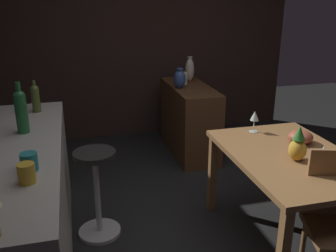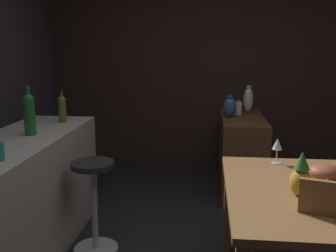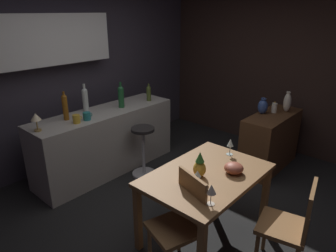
# 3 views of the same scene
# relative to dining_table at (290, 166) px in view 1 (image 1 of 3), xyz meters

# --- Properties ---
(ground_plane) EXTENTS (9.00, 9.00, 0.00)m
(ground_plane) POSITION_rel_dining_table_xyz_m (0.14, 0.48, -0.65)
(ground_plane) COLOR black
(wall_side_right) EXTENTS (0.10, 4.40, 2.60)m
(wall_side_right) POSITION_rel_dining_table_xyz_m (2.69, 0.78, 0.65)
(wall_side_right) COLOR #33231E
(wall_side_right) RESTS_ON ground_plane
(dining_table) EXTENTS (1.25, 0.84, 0.74)m
(dining_table) POSITION_rel_dining_table_xyz_m (0.00, 0.00, 0.00)
(dining_table) COLOR olive
(dining_table) RESTS_ON ground_plane
(kitchen_counter) EXTENTS (2.10, 0.60, 0.90)m
(kitchen_counter) POSITION_rel_dining_table_xyz_m (0.22, 1.89, -0.20)
(kitchen_counter) COLOR #B2ADA3
(kitchen_counter) RESTS_ON ground_plane
(sideboard_cabinet) EXTENTS (1.10, 0.44, 0.82)m
(sideboard_cabinet) POSITION_rel_dining_table_xyz_m (1.87, 0.17, -0.24)
(sideboard_cabinet) COLOR #56351E
(sideboard_cabinet) RESTS_ON ground_plane
(bar_stool) EXTENTS (0.34, 0.34, 0.72)m
(bar_stool) POSITION_rel_dining_table_xyz_m (0.46, 1.37, -0.27)
(bar_stool) COLOR #262323
(bar_stool) RESTS_ON ground_plane
(wine_glass_left) EXTENTS (0.07, 0.07, 0.18)m
(wine_glass_left) POSITION_rel_dining_table_xyz_m (0.50, 0.05, 0.22)
(wine_glass_left) COLOR silver
(wine_glass_left) RESTS_ON dining_table
(wine_glass_right) EXTENTS (0.07, 0.07, 0.16)m
(wine_glass_right) POSITION_rel_dining_table_xyz_m (-0.25, -0.07, 0.21)
(wine_glass_right) COLOR silver
(wine_glass_right) RESTS_ON dining_table
(pineapple_centerpiece) EXTENTS (0.12, 0.12, 0.25)m
(pineapple_centerpiece) POSITION_rel_dining_table_xyz_m (-0.09, 0.02, 0.20)
(pineapple_centerpiece) COLOR gold
(pineapple_centerpiece) RESTS_ON dining_table
(fruit_bowl) EXTENTS (0.19, 0.19, 0.10)m
(fruit_bowl) POSITION_rel_dining_table_xyz_m (0.18, -0.19, 0.14)
(fruit_bowl) COLOR #9E4C38
(fruit_bowl) RESTS_ON dining_table
(wine_bottle_green) EXTENTS (0.08, 0.08, 0.37)m
(wine_bottle_green) POSITION_rel_dining_table_xyz_m (0.51, 1.85, 0.42)
(wine_bottle_green) COLOR #1E592D
(wine_bottle_green) RESTS_ON kitchen_counter
(wine_bottle_olive) EXTENTS (0.07, 0.07, 0.27)m
(wine_bottle_olive) POSITION_rel_dining_table_xyz_m (1.00, 1.79, 0.38)
(wine_bottle_olive) COLOR #475623
(wine_bottle_olive) RESTS_ON kitchen_counter
(cup_teal) EXTENTS (0.13, 0.10, 0.10)m
(cup_teal) POSITION_rel_dining_table_xyz_m (-0.14, 1.75, 0.30)
(cup_teal) COLOR teal
(cup_teal) RESTS_ON kitchen_counter
(cup_mustard) EXTENTS (0.12, 0.09, 0.11)m
(cup_mustard) POSITION_rel_dining_table_xyz_m (-0.29, 1.75, 0.31)
(cup_mustard) COLOR gold
(cup_mustard) RESTS_ON kitchen_counter
(pillar_candle_tall) EXTENTS (0.07, 0.07, 0.16)m
(pillar_candle_tall) POSITION_rel_dining_table_xyz_m (1.97, 0.21, 0.24)
(pillar_candle_tall) COLOR white
(pillar_candle_tall) RESTS_ON sideboard_cabinet
(vase_ceramic_blue) EXTENTS (0.14, 0.14, 0.23)m
(vase_ceramic_blue) POSITION_rel_dining_table_xyz_m (1.81, 0.31, 0.28)
(vase_ceramic_blue) COLOR #334C8C
(vase_ceramic_blue) RESTS_ON sideboard_cabinet
(vase_ceramic_ivory) EXTENTS (0.11, 0.11, 0.30)m
(vase_ceramic_ivory) POSITION_rel_dining_table_xyz_m (2.13, 0.09, 0.31)
(vase_ceramic_ivory) COLOR beige
(vase_ceramic_ivory) RESTS_ON sideboard_cabinet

